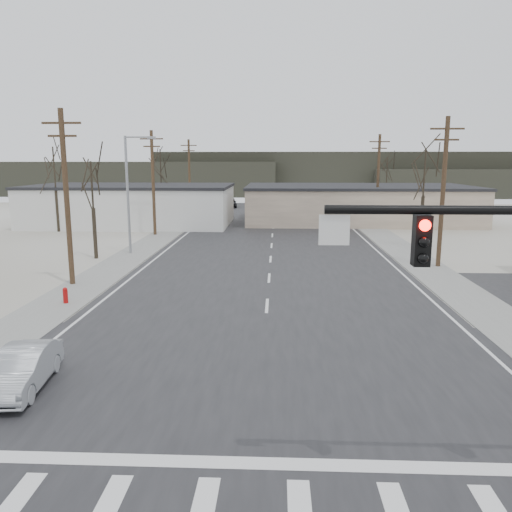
% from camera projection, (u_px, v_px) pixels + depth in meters
% --- Properties ---
extents(ground, '(140.00, 140.00, 0.00)m').
position_uv_depth(ground, '(262.00, 374.00, 16.98)').
color(ground, silver).
rests_on(ground, ground).
extents(main_road, '(18.00, 110.00, 0.05)m').
position_uv_depth(main_road, '(269.00, 275.00, 31.70)').
color(main_road, black).
rests_on(main_road, ground).
extents(cross_road, '(90.00, 10.00, 0.04)m').
position_uv_depth(cross_road, '(262.00, 373.00, 16.98)').
color(cross_road, black).
rests_on(cross_road, ground).
extents(sidewalk_left, '(3.00, 90.00, 0.06)m').
position_uv_depth(sidewalk_left, '(128.00, 258.00, 37.06)').
color(sidewalk_left, gray).
rests_on(sidewalk_left, ground).
extents(sidewalk_right, '(3.00, 90.00, 0.06)m').
position_uv_depth(sidewalk_right, '(416.00, 261.00, 36.16)').
color(sidewalk_right, gray).
rests_on(sidewalk_right, ground).
extents(fire_hydrant, '(0.24, 0.24, 0.87)m').
position_uv_depth(fire_hydrant, '(65.00, 295.00, 25.18)').
color(fire_hydrant, '#A50C0C').
rests_on(fire_hydrant, ground).
extents(building_left_far, '(22.30, 12.30, 4.50)m').
position_uv_depth(building_left_far, '(132.00, 205.00, 56.50)').
color(building_left_far, silver).
rests_on(building_left_far, ground).
extents(building_right_far, '(26.30, 14.30, 4.30)m').
position_uv_depth(building_right_far, '(357.00, 204.00, 59.34)').
color(building_right_far, '#C4AF96').
rests_on(building_right_far, ground).
extents(upole_left_b, '(2.20, 0.30, 10.00)m').
position_uv_depth(upole_left_b, '(66.00, 195.00, 28.27)').
color(upole_left_b, '#4A3122').
rests_on(upole_left_b, ground).
extents(upole_left_c, '(2.20, 0.30, 10.00)m').
position_uv_depth(upole_left_c, '(153.00, 181.00, 47.90)').
color(upole_left_c, '#4A3122').
rests_on(upole_left_c, ground).
extents(upole_left_d, '(2.20, 0.30, 10.00)m').
position_uv_depth(upole_left_d, '(189.00, 175.00, 67.53)').
color(upole_left_d, '#4A3122').
rests_on(upole_left_d, ground).
extents(upole_right_a, '(2.20, 0.30, 10.00)m').
position_uv_depth(upole_right_a, '(443.00, 190.00, 33.18)').
color(upole_right_a, '#4A3122').
rests_on(upole_right_a, ground).
extents(upole_right_b, '(2.20, 0.30, 10.00)m').
position_uv_depth(upole_right_b, '(378.00, 179.00, 54.77)').
color(upole_right_b, '#4A3122').
rests_on(upole_right_b, ground).
extents(streetlight_main, '(2.40, 0.25, 9.00)m').
position_uv_depth(streetlight_main, '(130.00, 188.00, 38.08)').
color(streetlight_main, gray).
rests_on(streetlight_main, ground).
extents(tree_left_near, '(3.30, 3.30, 7.35)m').
position_uv_depth(tree_left_near, '(92.00, 188.00, 36.19)').
color(tree_left_near, '#32291F').
rests_on(tree_left_near, ground).
extents(tree_right_mid, '(3.74, 3.74, 8.33)m').
position_uv_depth(tree_right_mid, '(424.00, 176.00, 40.86)').
color(tree_right_mid, '#32291F').
rests_on(tree_right_mid, ground).
extents(tree_left_far, '(3.96, 3.96, 8.82)m').
position_uv_depth(tree_left_far, '(161.00, 168.00, 61.55)').
color(tree_left_far, '#32291F').
rests_on(tree_left_far, ground).
extents(tree_right_far, '(3.52, 3.52, 7.84)m').
position_uv_depth(tree_right_far, '(387.00, 173.00, 66.33)').
color(tree_right_far, '#32291F').
rests_on(tree_right_far, ground).
extents(tree_left_mid, '(3.96, 3.96, 8.82)m').
position_uv_depth(tree_left_mid, '(54.00, 170.00, 50.11)').
color(tree_left_mid, '#32291F').
rests_on(tree_left_mid, ground).
extents(hill_left, '(70.00, 18.00, 7.00)m').
position_uv_depth(hill_left, '(114.00, 178.00, 108.11)').
color(hill_left, '#333026').
rests_on(hill_left, ground).
extents(hill_center, '(80.00, 18.00, 9.00)m').
position_uv_depth(hill_center, '(344.00, 173.00, 109.72)').
color(hill_center, '#333026').
rests_on(hill_center, ground).
extents(sedan_crossing, '(1.80, 4.06, 1.30)m').
position_uv_depth(sedan_crossing, '(22.00, 369.00, 15.68)').
color(sedan_crossing, '#9A9EA4').
rests_on(sedan_crossing, main_road).
extents(car_far_a, '(3.72, 5.21, 1.40)m').
position_uv_depth(car_far_a, '(271.00, 210.00, 65.52)').
color(car_far_a, black).
rests_on(car_far_a, main_road).
extents(car_far_b, '(2.25, 4.51, 1.48)m').
position_uv_depth(car_far_b, '(231.00, 202.00, 77.82)').
color(car_far_b, black).
rests_on(car_far_b, main_road).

